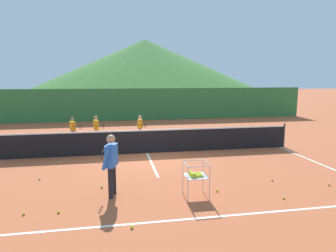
% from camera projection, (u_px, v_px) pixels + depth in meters
% --- Properties ---
extents(ground_plane, '(120.00, 120.00, 0.00)m').
position_uv_depth(ground_plane, '(147.00, 153.00, 12.24)').
color(ground_plane, '#B25633').
extents(line_baseline_near, '(11.81, 0.08, 0.01)m').
position_uv_depth(line_baseline_near, '(178.00, 220.00, 6.50)').
color(line_baseline_near, white).
rests_on(line_baseline_near, ground).
extents(line_baseline_far, '(11.81, 0.08, 0.01)m').
position_uv_depth(line_baseline_far, '(138.00, 132.00, 16.78)').
color(line_baseline_far, white).
rests_on(line_baseline_far, ground).
extents(line_sideline_east, '(0.08, 10.59, 0.01)m').
position_uv_depth(line_sideline_east, '(280.00, 147.00, 13.28)').
color(line_sideline_east, white).
rests_on(line_sideline_east, ground).
extents(line_service_center, '(0.08, 6.16, 0.01)m').
position_uv_depth(line_service_center, '(147.00, 153.00, 12.23)').
color(line_service_center, white).
rests_on(line_service_center, ground).
extents(tennis_net, '(12.23, 0.08, 1.05)m').
position_uv_depth(tennis_net, '(147.00, 141.00, 12.15)').
color(tennis_net, '#333338').
rests_on(tennis_net, ground).
extents(instructor, '(0.44, 0.81, 1.63)m').
position_uv_depth(instructor, '(111.00, 159.00, 7.69)').
color(instructor, black).
rests_on(instructor, ground).
extents(student_0, '(0.59, 0.49, 1.19)m').
position_uv_depth(student_0, '(73.00, 127.00, 14.14)').
color(student_0, navy).
rests_on(student_0, ground).
extents(student_1, '(0.51, 0.57, 1.28)m').
position_uv_depth(student_1, '(96.00, 127.00, 14.02)').
color(student_1, silver).
rests_on(student_1, ground).
extents(student_2, '(0.41, 0.66, 1.23)m').
position_uv_depth(student_2, '(140.00, 125.00, 14.61)').
color(student_2, black).
rests_on(student_2, ground).
extents(ball_cart, '(0.58, 0.58, 0.90)m').
position_uv_depth(ball_cart, '(195.00, 175.00, 7.70)').
color(ball_cart, '#B7B7BC').
rests_on(ball_cart, ground).
extents(tennis_ball_0, '(0.07, 0.07, 0.07)m').
position_uv_depth(tennis_ball_0, '(283.00, 198.00, 7.62)').
color(tennis_ball_0, yellow).
rests_on(tennis_ball_0, ground).
extents(tennis_ball_1, '(0.07, 0.07, 0.07)m').
position_uv_depth(tennis_ball_1, '(132.00, 227.00, 6.13)').
color(tennis_ball_1, yellow).
rests_on(tennis_ball_1, ground).
extents(tennis_ball_2, '(0.07, 0.07, 0.07)m').
position_uv_depth(tennis_ball_2, '(217.00, 190.00, 8.11)').
color(tennis_ball_2, yellow).
rests_on(tennis_ball_2, ground).
extents(tennis_ball_3, '(0.07, 0.07, 0.07)m').
position_uv_depth(tennis_ball_3, '(59.00, 212.00, 6.83)').
color(tennis_ball_3, yellow).
rests_on(tennis_ball_3, ground).
extents(tennis_ball_4, '(0.07, 0.07, 0.07)m').
position_uv_depth(tennis_ball_4, '(329.00, 184.00, 8.56)').
color(tennis_ball_4, yellow).
rests_on(tennis_ball_4, ground).
extents(tennis_ball_5, '(0.07, 0.07, 0.07)m').
position_uv_depth(tennis_ball_5, '(102.00, 187.00, 8.36)').
color(tennis_ball_5, yellow).
rests_on(tennis_ball_5, ground).
extents(tennis_ball_6, '(0.07, 0.07, 0.07)m').
position_uv_depth(tennis_ball_6, '(40.00, 179.00, 9.06)').
color(tennis_ball_6, yellow).
rests_on(tennis_ball_6, ground).
extents(tennis_ball_7, '(0.07, 0.07, 0.07)m').
position_uv_depth(tennis_ball_7, '(59.00, 162.00, 10.76)').
color(tennis_ball_7, yellow).
rests_on(tennis_ball_7, ground).
extents(tennis_ball_9, '(0.07, 0.07, 0.07)m').
position_uv_depth(tennis_ball_9, '(24.00, 213.00, 6.74)').
color(tennis_ball_9, yellow).
rests_on(tennis_ball_9, ground).
extents(tennis_ball_11, '(0.07, 0.07, 0.07)m').
position_uv_depth(tennis_ball_11, '(272.00, 180.00, 8.94)').
color(tennis_ball_11, yellow).
rests_on(tennis_ball_11, ground).
extents(windscreen_fence, '(25.99, 0.08, 2.28)m').
position_uv_depth(windscreen_fence, '(132.00, 104.00, 21.35)').
color(windscreen_fence, '#33753D').
rests_on(windscreen_fence, ground).
extents(hill_0, '(55.70, 55.70, 12.27)m').
position_uv_depth(hill_0, '(145.00, 65.00, 75.09)').
color(hill_0, '#38702D').
rests_on(hill_0, ground).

